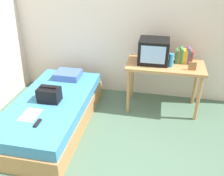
% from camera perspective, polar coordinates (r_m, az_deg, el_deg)
% --- Properties ---
extents(ground_plane, '(8.00, 8.00, 0.00)m').
position_cam_1_polar(ground_plane, '(3.05, -1.96, -18.82)').
color(ground_plane, '#4C6B56').
extents(wall_back, '(5.20, 0.10, 2.60)m').
position_cam_1_polar(wall_back, '(4.14, 4.32, 15.40)').
color(wall_back, beige).
rests_on(wall_back, ground).
extents(bed, '(1.00, 2.00, 0.43)m').
position_cam_1_polar(bed, '(3.72, -13.62, -5.46)').
color(bed, '#B27F4C').
rests_on(bed, ground).
extents(desk, '(1.16, 0.60, 0.78)m').
position_cam_1_polar(desk, '(3.87, 12.07, 4.09)').
color(desk, '#B27F4C').
rests_on(desk, ground).
extents(tv, '(0.44, 0.39, 0.36)m').
position_cam_1_polar(tv, '(3.79, 9.57, 8.40)').
color(tv, black).
rests_on(tv, desk).
extents(water_bottle, '(0.07, 0.07, 0.20)m').
position_cam_1_polar(water_bottle, '(3.71, 13.45, 6.24)').
color(water_bottle, '#3399DB').
rests_on(water_bottle, desk).
extents(book_row, '(0.24, 0.17, 0.24)m').
position_cam_1_polar(book_row, '(3.91, 16.25, 7.15)').
color(book_row, '#337F47').
rests_on(book_row, desk).
extents(picture_frame, '(0.11, 0.02, 0.12)m').
position_cam_1_polar(picture_frame, '(3.69, 18.03, 4.82)').
color(picture_frame, olive).
rests_on(picture_frame, desk).
extents(pillow, '(0.41, 0.33, 0.11)m').
position_cam_1_polar(pillow, '(4.15, -10.12, 3.03)').
color(pillow, '#4766AD').
rests_on(pillow, bed).
extents(handbag, '(0.30, 0.20, 0.22)m').
position_cam_1_polar(handbag, '(3.53, -14.27, -1.48)').
color(handbag, black).
rests_on(handbag, bed).
extents(magazine, '(0.21, 0.29, 0.01)m').
position_cam_1_polar(magazine, '(3.34, -18.33, -5.91)').
color(magazine, white).
rests_on(magazine, bed).
extents(remote_dark, '(0.04, 0.16, 0.02)m').
position_cam_1_polar(remote_dark, '(3.16, -16.82, -7.74)').
color(remote_dark, black).
rests_on(remote_dark, bed).
extents(remote_silver, '(0.04, 0.14, 0.02)m').
position_cam_1_polar(remote_silver, '(3.78, -16.65, -1.21)').
color(remote_silver, '#B7B7BC').
rests_on(remote_silver, bed).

